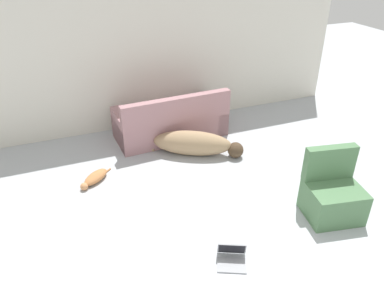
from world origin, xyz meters
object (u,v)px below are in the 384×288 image
dog (195,144)px  laptop_open (232,256)px  couch (171,122)px  cat (95,178)px  side_chair (332,195)px

dog → laptop_open: 2.26m
couch → cat: 1.71m
cat → side_chair: bearing=104.3°
laptop_open → side_chair: (1.49, 0.26, 0.22)m
dog → cat: size_ratio=3.12×
couch → side_chair: side_chair is taller
couch → dog: (0.16, -0.71, -0.08)m
dog → laptop_open: bearing=-72.7°
dog → side_chair: 2.21m
dog → laptop_open: dog is taller
dog → side_chair: size_ratio=1.85×
couch → side_chair: size_ratio=2.19×
dog → cat: 1.62m
couch → dog: couch is taller
couch → cat: size_ratio=3.70×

